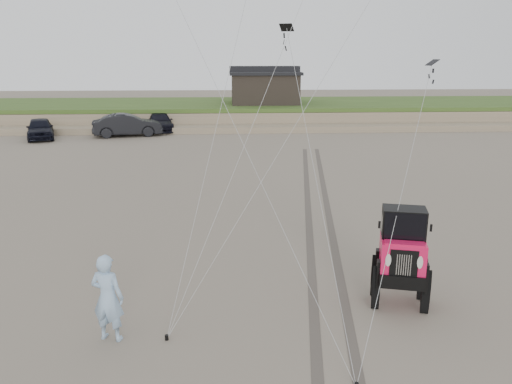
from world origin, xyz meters
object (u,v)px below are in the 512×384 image
truck_a (40,128)px  truck_c (160,122)px  jeep (401,268)px  cabin (264,87)px  truck_b (127,125)px  man (108,298)px

truck_a → truck_c: 9.11m
truck_a → jeep: bearing=-74.7°
cabin → jeep: size_ratio=1.19×
truck_b → jeep: 30.08m
cabin → truck_c: 10.74m
truck_b → man: size_ratio=2.59×
cabin → man: cabin is taller
jeep → cabin: bearing=105.6°
cabin → truck_a: (-17.42, -8.78, -2.47)m
man → jeep: bearing=-154.7°
cabin → jeep: bearing=-88.6°
truck_a → truck_c: truck_a is taller
man → truck_a: bearing=-52.4°
jeep → man: (-6.91, -1.20, 0.01)m
truck_c → jeep: 31.78m
truck_a → man: 30.13m
cabin → jeep: cabin is taller
truck_b → jeep: size_ratio=0.97×
cabin → truck_c: (-9.01, -5.28, -2.52)m
truck_a → truck_c: bearing=3.6°
truck_b → jeep: jeep is taller
truck_b → truck_c: truck_b is taller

